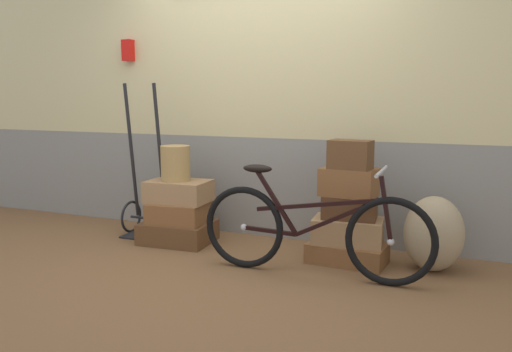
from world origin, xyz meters
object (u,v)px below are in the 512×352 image
Objects in this scene: luggage_trolley at (146,201)px; suitcase_2 at (179,191)px; suitcase_4 at (348,231)px; suitcase_3 at (347,253)px; bicycle at (312,231)px; suitcase_5 at (350,207)px; burlap_sack at (434,234)px; suitcase_6 at (349,182)px; suitcase_7 at (350,155)px; wicker_basket at (175,163)px; suitcase_1 at (179,212)px; suitcase_0 at (178,232)px.

suitcase_2 is at bearing -11.30° from luggage_trolley.
suitcase_4 is (1.49, 0.00, -0.20)m from suitcase_2.
suitcase_3 is 0.35× the size of bicycle.
burlap_sack reaches higher than suitcase_5.
suitcase_7 is (0.01, -0.03, 0.21)m from suitcase_6.
wicker_basket is 0.22× the size of luggage_trolley.
suitcase_7 reaches higher than bicycle.
luggage_trolley is at bearing 165.51° from suitcase_2.
suitcase_7 is at bearing -0.78° from wicker_basket.
suitcase_7 is 0.22× the size of luggage_trolley.
bicycle is at bearing -22.64° from suitcase_1.
burlap_sack is (0.62, 0.05, 0.03)m from suitcase_4.
luggage_trolley reaches higher than suitcase_1.
wicker_basket is at bearing -174.76° from suitcase_7.
suitcase_1 is 1.17× the size of suitcase_5.
bicycle is (1.33, -0.38, 0.24)m from suitcase_0.
suitcase_0 is 0.36m from suitcase_2.
suitcase_3 is at bearing -0.09° from wicker_basket.
suitcase_4 is at bearing 109.76° from suitcase_3.
suitcase_4 is (1.49, 0.02, 0.16)m from suitcase_0.
burlap_sack is (2.10, 0.07, 0.01)m from suitcase_1.
suitcase_2 is 1.28× the size of suitcase_6.
suitcase_5 is (1.50, 0.01, -0.02)m from suitcase_2.
suitcase_6 reaches higher than suitcase_0.
bicycle reaches higher than burlap_sack.
burlap_sack is (0.61, 0.07, -0.56)m from suitcase_7.
luggage_trolley reaches higher than suitcase_4.
suitcase_2 is 0.25m from wicker_basket.
suitcase_1 is at bearing -178.07° from burlap_sack.
suitcase_4 is 0.38m from suitcase_6.
suitcase_4 is 0.38× the size of luggage_trolley.
suitcase_5 is (1.50, 0.03, 0.34)m from suitcase_0.
suitcase_4 is at bearing -175.53° from burlap_sack.
suitcase_7 is at bearing -3.83° from suitcase_0.
suitcase_6 reaches higher than suitcase_3.
luggage_trolley is at bearing 162.10° from suitcase_0.
suitcase_2 is 0.38× the size of luggage_trolley.
wicker_basket reaches higher than suitcase_0.
suitcase_4 is 1.58m from wicker_basket.
suitcase_7 is 1.53m from wicker_basket.
suitcase_0 is 0.60m from wicker_basket.
suitcase_2 is (-0.01, 0.02, 0.18)m from suitcase_1.
suitcase_3 is (1.50, 0.02, -0.01)m from suitcase_0.
suitcase_1 is 1.48m from suitcase_4.
luggage_trolley is at bearing 164.41° from bicycle.
suitcase_6 reaches higher than suitcase_4.
suitcase_0 is 1.26× the size of suitcase_1.
wicker_basket is 0.55× the size of burlap_sack.
suitcase_5 is at bearing 99.09° from suitcase_7.
luggage_trolley is (-1.88, 0.07, -0.31)m from suitcase_6.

